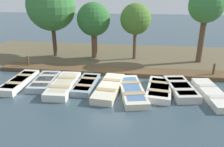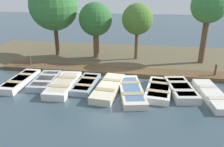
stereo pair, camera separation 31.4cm
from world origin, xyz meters
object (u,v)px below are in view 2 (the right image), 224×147
(rowboat_0, at_px, (20,81))
(rowboat_4, at_px, (109,88))
(mooring_post_far, at_px, (215,72))
(rowboat_5, at_px, (131,91))
(park_tree_far_left, at_px, (54,6))
(park_tree_right, at_px, (209,7))
(rowboat_7, at_px, (181,89))
(rowboat_1, at_px, (45,80))
(mooring_post_near, at_px, (30,62))
(park_tree_left, at_px, (96,20))
(rowboat_2, at_px, (64,84))
(park_tree_center, at_px, (137,19))
(rowboat_3, at_px, (86,84))
(rowboat_6, at_px, (159,90))
(rowboat_8, at_px, (212,95))

(rowboat_0, bearing_deg, rowboat_4, 88.24)
(mooring_post_far, bearing_deg, rowboat_5, -59.40)
(park_tree_far_left, bearing_deg, rowboat_4, 42.38)
(park_tree_far_left, height_order, park_tree_right, park_tree_far_left)
(rowboat_5, relative_size, rowboat_7, 1.27)
(rowboat_1, xyz_separation_m, park_tree_far_left, (-5.21, -1.38, 3.74))
(mooring_post_far, distance_m, park_tree_right, 4.52)
(rowboat_5, height_order, mooring_post_near, mooring_post_near)
(rowboat_5, height_order, park_tree_left, park_tree_left)
(rowboat_2, bearing_deg, park_tree_center, 145.39)
(rowboat_2, height_order, park_tree_far_left, park_tree_far_left)
(rowboat_1, xyz_separation_m, park_tree_center, (-5.22, 4.88, 2.91))
(rowboat_1, distance_m, park_tree_far_left, 6.56)
(park_tree_left, distance_m, park_tree_right, 7.81)
(park_tree_right, bearing_deg, rowboat_2, -56.33)
(park_tree_left, distance_m, park_tree_center, 3.06)
(rowboat_4, distance_m, park_tree_far_left, 8.52)
(rowboat_0, xyz_separation_m, rowboat_5, (0.24, 6.35, -0.02))
(mooring_post_far, bearing_deg, rowboat_3, -72.28)
(rowboat_1, distance_m, park_tree_center, 7.71)
(rowboat_6, relative_size, mooring_post_far, 3.19)
(rowboat_3, relative_size, rowboat_4, 0.78)
(rowboat_0, bearing_deg, park_tree_right, 115.88)
(rowboat_8, height_order, mooring_post_near, mooring_post_near)
(rowboat_1, xyz_separation_m, rowboat_8, (0.42, 8.99, 0.01))
(rowboat_3, distance_m, rowboat_8, 6.56)
(rowboat_2, xyz_separation_m, rowboat_3, (-0.37, 1.17, -0.04))
(rowboat_2, distance_m, mooring_post_far, 8.94)
(rowboat_5, xyz_separation_m, mooring_post_far, (-2.84, 4.80, 0.30))
(rowboat_2, bearing_deg, rowboat_3, 105.20)
(mooring_post_near, distance_m, park_tree_center, 8.06)
(mooring_post_near, bearing_deg, rowboat_1, 43.53)
(rowboat_3, distance_m, rowboat_4, 1.39)
(mooring_post_far, bearing_deg, rowboat_8, -16.47)
(rowboat_2, distance_m, rowboat_7, 6.26)
(park_tree_center, xyz_separation_m, park_tree_right, (0.16, 4.68, 0.94))
(rowboat_4, height_order, park_tree_center, park_tree_center)
(rowboat_5, xyz_separation_m, rowboat_7, (-0.52, 2.54, 0.03))
(rowboat_0, relative_size, rowboat_5, 0.83)
(rowboat_8, bearing_deg, park_tree_left, -134.92)
(rowboat_6, relative_size, park_tree_right, 0.56)
(rowboat_1, relative_size, park_tree_center, 0.65)
(park_tree_center, bearing_deg, rowboat_5, 1.15)
(rowboat_2, distance_m, rowboat_4, 2.51)
(park_tree_far_left, bearing_deg, rowboat_6, 55.04)
(rowboat_1, distance_m, rowboat_8, 9.00)
(park_tree_left, bearing_deg, park_tree_far_left, -91.11)
(park_tree_center, bearing_deg, rowboat_8, 36.12)
(rowboat_4, bearing_deg, rowboat_8, 95.43)
(rowboat_1, distance_m, mooring_post_near, 3.14)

